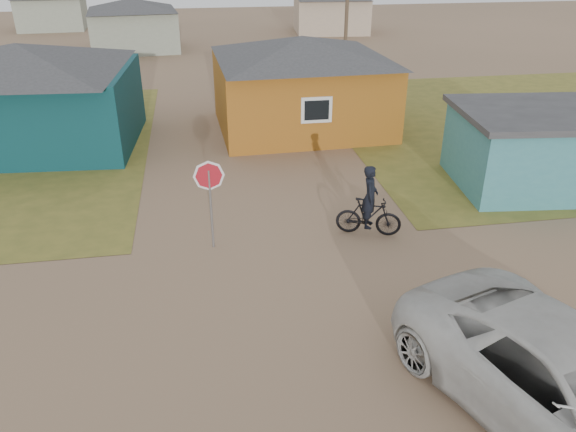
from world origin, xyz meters
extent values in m
plane|color=#8D6C51|center=(0.00, 0.00, 0.00)|extent=(120.00, 120.00, 0.00)
cube|color=olive|center=(14.00, 13.00, 0.01)|extent=(20.00, 18.00, 0.00)
cube|color=#092F34|center=(-8.50, 13.50, 1.50)|extent=(8.40, 6.54, 3.00)
pyramid|color=#333336|center=(-8.50, 13.50, 3.50)|extent=(8.93, 7.08, 1.00)
cube|color=#9C5B18|center=(2.50, 14.00, 1.50)|extent=(7.21, 6.24, 3.00)
pyramid|color=#333336|center=(2.50, 14.00, 3.45)|extent=(7.72, 6.76, 0.90)
cube|color=silver|center=(2.50, 10.97, 1.65)|extent=(1.20, 0.06, 1.00)
cube|color=black|center=(2.50, 10.94, 1.65)|extent=(0.95, 0.04, 0.75)
cube|color=teal|center=(9.50, 6.50, 1.20)|extent=(6.39, 4.61, 2.40)
cube|color=#333336|center=(9.50, 6.50, 2.50)|extent=(6.71, 4.93, 0.20)
cube|color=gray|center=(-6.00, 34.00, 1.40)|extent=(6.49, 5.60, 2.80)
pyramid|color=#333336|center=(-6.00, 34.00, 3.20)|extent=(7.04, 6.15, 0.80)
cube|color=tan|center=(10.00, 40.00, 1.40)|extent=(6.41, 5.50, 2.80)
cube|color=gray|center=(-14.00, 46.00, 1.35)|extent=(5.75, 5.28, 2.70)
cylinder|color=brown|center=(6.50, 22.00, 4.00)|extent=(0.20, 0.20, 8.00)
cylinder|color=gray|center=(-1.81, 4.05, 1.12)|extent=(0.07, 0.07, 2.24)
imported|color=black|center=(2.53, 4.07, 0.55)|extent=(1.89, 1.10, 1.10)
imported|color=black|center=(2.53, 4.07, 1.16)|extent=(0.63, 0.76, 1.80)
imported|color=silver|center=(3.82, -3.23, 0.90)|extent=(4.92, 7.11, 1.81)
camera|label=1|loc=(-2.00, -9.38, 7.62)|focal=35.00mm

